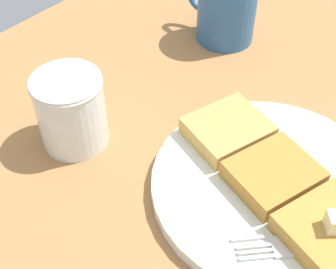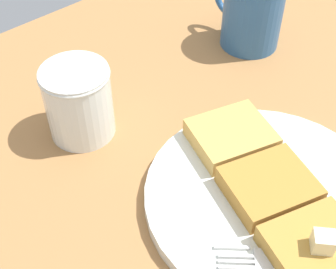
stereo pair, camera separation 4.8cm
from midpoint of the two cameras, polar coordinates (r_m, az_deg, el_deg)
name	(u,v)px [view 1 (the left image)]	position (r cm, az deg, el deg)	size (l,w,h in cm)	color
table_surface	(318,164)	(54.47, 15.49, -3.64)	(95.63, 95.63, 2.22)	#A27040
plate	(271,185)	(48.69, 9.67, -6.28)	(24.51, 24.51, 1.54)	silver
toast_slice_left	(329,229)	(44.62, 16.08, -11.17)	(7.08, 8.21, 2.10)	#B78538
toast_slice_middle	(273,175)	(47.39, 9.91, -5.00)	(7.08, 8.21, 2.10)	#B37C32
toast_slice_right	(228,130)	(51.13, 4.64, 0.42)	(7.08, 8.21, 2.10)	gold
fork	(313,244)	(44.43, 14.24, -12.97)	(12.10, 12.55, 0.36)	silver
syrup_jar	(72,114)	(52.51, -14.24, 2.33)	(7.68, 7.68, 8.63)	#381508
coffee_mug	(226,6)	(67.23, 4.99, 15.21)	(11.31, 8.15, 9.96)	#2D5C91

